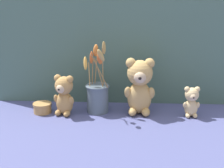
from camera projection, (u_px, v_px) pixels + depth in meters
ground_plane at (112, 114)px, 1.64m from camera, size 4.00×4.00×0.00m
backdrop_wall at (113, 42)px, 1.71m from camera, size 1.22×0.02×0.64m
teddy_bear_large at (140, 85)px, 1.61m from camera, size 0.14×0.14×0.27m
teddy_bear_medium at (64, 94)px, 1.61m from camera, size 0.11×0.10×0.19m
teddy_bear_small at (192, 101)px, 1.59m from camera, size 0.08×0.07×0.15m
flower_vase at (98, 94)px, 1.64m from camera, size 0.12×0.17×0.35m
decorative_tin_tall at (42, 108)px, 1.65m from camera, size 0.09×0.09×0.05m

